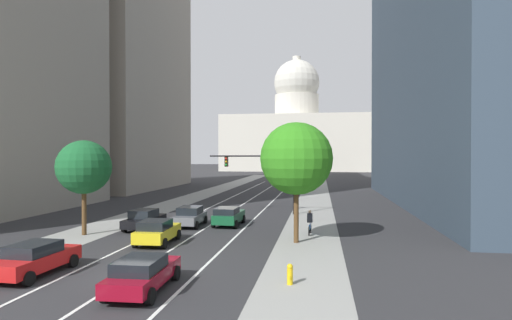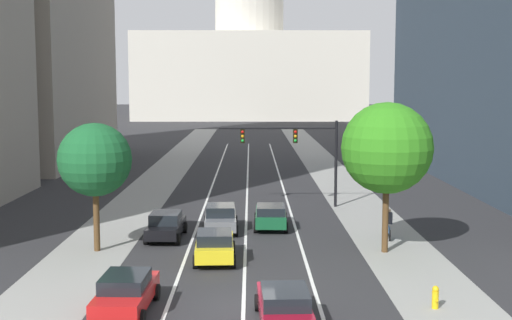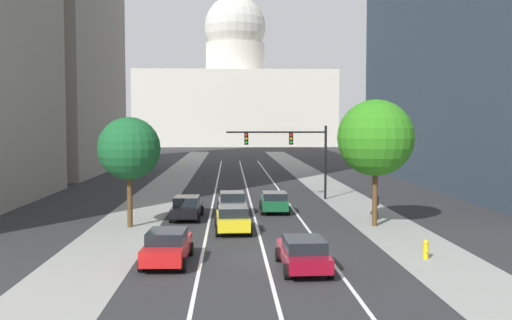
{
  "view_description": "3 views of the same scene",
  "coord_description": "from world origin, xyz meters",
  "px_view_note": "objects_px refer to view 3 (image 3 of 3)",
  "views": [
    {
      "loc": [
        8.71,
        -18.3,
        5.6
      ],
      "look_at": [
        2.24,
        23.87,
        5.12
      ],
      "focal_mm": 29.49,
      "sensor_mm": 36.0,
      "label": 1
    },
    {
      "loc": [
        0.28,
        -25.57,
        8.72
      ],
      "look_at": [
        0.62,
        16.62,
        3.86
      ],
      "focal_mm": 47.69,
      "sensor_mm": 36.0,
      "label": 2
    },
    {
      "loc": [
        -1.65,
        -26.98,
        6.33
      ],
      "look_at": [
        0.23,
        15.04,
        3.66
      ],
      "focal_mm": 41.69,
      "sensor_mm": 36.0,
      "label": 3
    }
  ],
  "objects_px": {
    "car_gray": "(232,203)",
    "fire_hydrant": "(426,249)",
    "car_black": "(187,207)",
    "traffic_signal_mast": "(293,146)",
    "capitol_building": "(235,95)",
    "street_tree_far_right": "(376,138)",
    "car_yellow": "(233,219)",
    "street_tree_mid_left": "(129,149)",
    "car_crimson": "(303,253)",
    "car_red": "(167,246)",
    "cyclist": "(376,205)",
    "car_green": "(274,201)"
  },
  "relations": [
    {
      "from": "car_green",
      "to": "street_tree_far_right",
      "type": "xyz_separation_m",
      "value": [
        5.71,
        -5.77,
        4.59
      ]
    },
    {
      "from": "car_gray",
      "to": "car_yellow",
      "type": "relative_size",
      "value": 1.01
    },
    {
      "from": "car_red",
      "to": "fire_hydrant",
      "type": "height_order",
      "value": "car_red"
    },
    {
      "from": "capitol_building",
      "to": "car_gray",
      "type": "xyz_separation_m",
      "value": [
        -1.48,
        -123.92,
        -13.0
      ]
    },
    {
      "from": "car_crimson",
      "to": "car_yellow",
      "type": "relative_size",
      "value": 1.1
    },
    {
      "from": "car_crimson",
      "to": "traffic_signal_mast",
      "type": "relative_size",
      "value": 0.56
    },
    {
      "from": "fire_hydrant",
      "to": "street_tree_mid_left",
      "type": "relative_size",
      "value": 0.14
    },
    {
      "from": "street_tree_mid_left",
      "to": "fire_hydrant",
      "type": "bearing_deg",
      "value": -31.2
    },
    {
      "from": "traffic_signal_mast",
      "to": "car_yellow",
      "type": "bearing_deg",
      "value": -109.07
    },
    {
      "from": "car_black",
      "to": "traffic_signal_mast",
      "type": "height_order",
      "value": "traffic_signal_mast"
    },
    {
      "from": "car_black",
      "to": "car_gray",
      "type": "bearing_deg",
      "value": -55.19
    },
    {
      "from": "capitol_building",
      "to": "car_crimson",
      "type": "bearing_deg",
      "value": -89.39
    },
    {
      "from": "capitol_building",
      "to": "traffic_signal_mast",
      "type": "height_order",
      "value": "capitol_building"
    },
    {
      "from": "car_yellow",
      "to": "street_tree_far_right",
      "type": "xyz_separation_m",
      "value": [
        8.66,
        1.7,
        4.58
      ]
    },
    {
      "from": "car_gray",
      "to": "street_tree_far_right",
      "type": "bearing_deg",
      "value": -122.37
    },
    {
      "from": "capitol_building",
      "to": "street_tree_far_right",
      "type": "bearing_deg",
      "value": -86.81
    },
    {
      "from": "car_green",
      "to": "fire_hydrant",
      "type": "relative_size",
      "value": 4.71
    },
    {
      "from": "car_black",
      "to": "street_tree_far_right",
      "type": "height_order",
      "value": "street_tree_far_right"
    },
    {
      "from": "car_green",
      "to": "fire_hydrant",
      "type": "xyz_separation_m",
      "value": [
        5.93,
        -14.55,
        -0.32
      ]
    },
    {
      "from": "car_crimson",
      "to": "traffic_signal_mast",
      "type": "distance_m",
      "value": 23.76
    },
    {
      "from": "car_crimson",
      "to": "car_yellow",
      "type": "xyz_separation_m",
      "value": [
        -2.97,
        8.89,
        0.05
      ]
    },
    {
      "from": "car_gray",
      "to": "fire_hydrant",
      "type": "xyz_separation_m",
      "value": [
        8.9,
        -13.87,
        -0.33
      ]
    },
    {
      "from": "fire_hydrant",
      "to": "car_crimson",
      "type": "bearing_deg",
      "value": -163.05
    },
    {
      "from": "capitol_building",
      "to": "street_tree_far_right",
      "type": "relative_size",
      "value": 6.83
    },
    {
      "from": "car_crimson",
      "to": "car_black",
      "type": "bearing_deg",
      "value": 21.57
    },
    {
      "from": "car_gray",
      "to": "cyclist",
      "type": "bearing_deg",
      "value": -104.71
    },
    {
      "from": "capitol_building",
      "to": "car_crimson",
      "type": "xyz_separation_m",
      "value": [
        1.49,
        -139.59,
        -13.04
      ]
    },
    {
      "from": "cyclist",
      "to": "car_gray",
      "type": "bearing_deg",
      "value": 81.92
    },
    {
      "from": "capitol_building",
      "to": "car_green",
      "type": "relative_size",
      "value": 12.31
    },
    {
      "from": "car_gray",
      "to": "street_tree_mid_left",
      "type": "height_order",
      "value": "street_tree_mid_left"
    },
    {
      "from": "car_yellow",
      "to": "traffic_signal_mast",
      "type": "bearing_deg",
      "value": -21.33
    },
    {
      "from": "street_tree_far_right",
      "to": "car_black",
      "type": "bearing_deg",
      "value": 164.84
    },
    {
      "from": "car_yellow",
      "to": "car_black",
      "type": "distance_m",
      "value": 5.69
    },
    {
      "from": "street_tree_mid_left",
      "to": "car_green",
      "type": "bearing_deg",
      "value": 30.56
    },
    {
      "from": "fire_hydrant",
      "to": "street_tree_far_right",
      "type": "height_order",
      "value": "street_tree_far_right"
    },
    {
      "from": "car_yellow",
      "to": "fire_hydrant",
      "type": "height_order",
      "value": "car_yellow"
    },
    {
      "from": "car_green",
      "to": "car_black",
      "type": "relative_size",
      "value": 0.97
    },
    {
      "from": "fire_hydrant",
      "to": "street_tree_far_right",
      "type": "distance_m",
      "value": 10.07
    },
    {
      "from": "car_green",
      "to": "cyclist",
      "type": "bearing_deg",
      "value": -112.2
    },
    {
      "from": "traffic_signal_mast",
      "to": "car_black",
      "type": "bearing_deg",
      "value": -129.61
    },
    {
      "from": "traffic_signal_mast",
      "to": "fire_hydrant",
      "type": "xyz_separation_m",
      "value": [
        3.88,
        -21.59,
        -3.9
      ]
    },
    {
      "from": "traffic_signal_mast",
      "to": "street_tree_far_right",
      "type": "height_order",
      "value": "street_tree_far_right"
    },
    {
      "from": "cyclist",
      "to": "street_tree_mid_left",
      "type": "height_order",
      "value": "street_tree_mid_left"
    },
    {
      "from": "capitol_building",
      "to": "car_yellow",
      "type": "bearing_deg",
      "value": -90.65
    },
    {
      "from": "car_gray",
      "to": "car_yellow",
      "type": "bearing_deg",
      "value": 178.08
    },
    {
      "from": "car_crimson",
      "to": "fire_hydrant",
      "type": "relative_size",
      "value": 5.11
    },
    {
      "from": "fire_hydrant",
      "to": "street_tree_mid_left",
      "type": "distance_m",
      "value": 18.16
    },
    {
      "from": "car_red",
      "to": "cyclist",
      "type": "relative_size",
      "value": 2.68
    },
    {
      "from": "car_crimson",
      "to": "traffic_signal_mast",
      "type": "bearing_deg",
      "value": -6.81
    },
    {
      "from": "cyclist",
      "to": "street_tree_far_right",
      "type": "xyz_separation_m",
      "value": [
        -0.8,
        -2.95,
        4.53
      ]
    }
  ]
}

